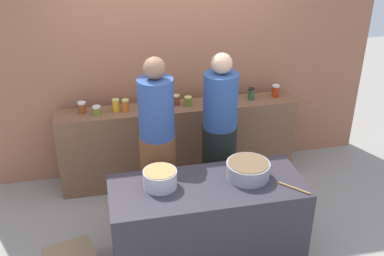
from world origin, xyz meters
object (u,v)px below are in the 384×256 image
object	(u,v)px
preserve_jar_2	(116,105)
preserve_jar_7	(188,101)
cooking_pot_left	(160,179)
preserve_jar_5	(166,100)
preserve_jar_8	(207,100)
preserve_jar_9	(218,100)
cooking_pot_center	(248,170)
wooden_spoon	(294,188)
preserve_jar_11	(276,91)
preserve_jar_1	(97,111)
cook_in_cap	(219,140)
cook_with_tongs	(158,151)
preserve_jar_4	(152,105)
preserve_jar_6	(176,100)
preserve_jar_3	(126,106)
preserve_jar_0	(82,107)
preserve_jar_10	(251,94)

from	to	relation	value
preserve_jar_2	preserve_jar_7	bearing A→B (deg)	-2.28
cooking_pot_left	preserve_jar_5	bearing A→B (deg)	78.38
preserve_jar_8	preserve_jar_9	world-z (taller)	preserve_jar_8
cooking_pot_center	wooden_spoon	world-z (taller)	cooking_pot_center
preserve_jar_8	preserve_jar_11	world-z (taller)	preserve_jar_11
preserve_jar_1	cooking_pot_left	size ratio (longest dim) A/B	0.35
preserve_jar_2	cook_in_cap	bearing A→B (deg)	-29.40
preserve_jar_5	cook_with_tongs	world-z (taller)	cook_with_tongs
preserve_jar_7	preserve_jar_11	bearing A→B (deg)	2.22
cook_with_tongs	preserve_jar_4	bearing A→B (deg)	86.59
preserve_jar_6	preserve_jar_3	bearing A→B (deg)	-174.59
preserve_jar_0	wooden_spoon	size ratio (longest dim) A/B	0.43
preserve_jar_0	cooking_pot_center	bearing A→B (deg)	-44.54
preserve_jar_2	preserve_jar_10	size ratio (longest dim) A/B	0.98
cooking_pot_center	preserve_jar_6	bearing A→B (deg)	105.63
preserve_jar_2	preserve_jar_7	world-z (taller)	preserve_jar_2
preserve_jar_5	cooking_pot_center	world-z (taller)	preserve_jar_5
preserve_jar_5	cooking_pot_left	distance (m)	1.38
preserve_jar_4	cook_in_cap	bearing A→B (deg)	-39.89
preserve_jar_6	preserve_jar_9	size ratio (longest dim) A/B	1.12
preserve_jar_8	preserve_jar_10	size ratio (longest dim) A/B	0.81
preserve_jar_5	preserve_jar_3	bearing A→B (deg)	-175.55
wooden_spoon	cooking_pot_left	bearing A→B (deg)	165.86
preserve_jar_0	preserve_jar_6	bearing A→B (deg)	-0.66
preserve_jar_7	preserve_jar_8	distance (m)	0.21
preserve_jar_6	cooking_pot_left	distance (m)	1.42
preserve_jar_7	preserve_jar_10	world-z (taller)	preserve_jar_10
wooden_spoon	preserve_jar_10	bearing A→B (deg)	84.72
cooking_pot_left	cooking_pot_center	world-z (taller)	cooking_pot_left
preserve_jar_4	preserve_jar_1	bearing A→B (deg)	-178.80
preserve_jar_7	cook_with_tongs	distance (m)	0.83
preserve_jar_6	preserve_jar_11	distance (m)	1.17
preserve_jar_7	cook_with_tongs	bearing A→B (deg)	-123.45
preserve_jar_11	preserve_jar_3	bearing A→B (deg)	-178.56
preserve_jar_4	wooden_spoon	xyz separation A→B (m)	(1.00, -1.58, -0.16)
preserve_jar_4	cook_with_tongs	world-z (taller)	cook_with_tongs
preserve_jar_7	wooden_spoon	bearing A→B (deg)	-69.56
preserve_jar_2	cooking_pot_left	bearing A→B (deg)	-78.33
preserve_jar_5	preserve_jar_10	distance (m)	0.98
preserve_jar_9	wooden_spoon	world-z (taller)	preserve_jar_9
preserve_jar_6	cook_in_cap	bearing A→B (deg)	-59.78
preserve_jar_10	cooking_pot_left	size ratio (longest dim) A/B	0.48
preserve_jar_0	cook_with_tongs	xyz separation A→B (m)	(0.71, -0.74, -0.20)
preserve_jar_11	cook_in_cap	size ratio (longest dim) A/B	0.08
preserve_jar_10	preserve_jar_0	bearing A→B (deg)	178.70
preserve_jar_5	preserve_jar_1	bearing A→B (deg)	-175.53
preserve_jar_2	cooking_pot_center	xyz separation A→B (m)	(1.06, -1.36, -0.12)
preserve_jar_2	wooden_spoon	bearing A→B (deg)	-49.54
preserve_jar_1	cooking_pot_left	xyz separation A→B (m)	(0.49, -1.29, -0.09)
preserve_jar_0	cook_in_cap	distance (m)	1.52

